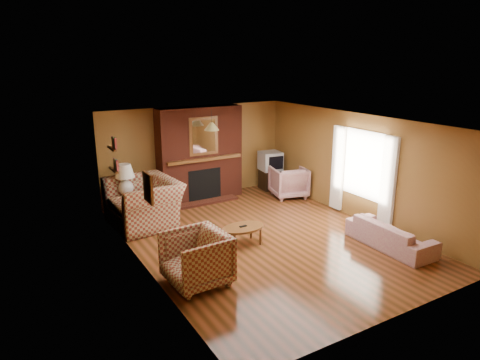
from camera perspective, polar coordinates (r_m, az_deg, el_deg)
floor at (r=8.86m, az=3.22°, el=-7.78°), size 6.50×6.50×0.00m
ceiling at (r=8.19m, az=3.48°, el=7.77°), size 6.50×6.50×0.00m
wall_back at (r=11.21m, az=-5.92°, el=3.72°), size 6.50×0.00×6.50m
wall_front at (r=6.18m, az=20.45°, el=-7.62°), size 6.50×0.00×6.50m
wall_left at (r=7.41m, az=-12.98°, el=-3.06°), size 0.00×6.50×6.50m
wall_right at (r=10.01m, az=15.35°, el=1.74°), size 0.00×6.50×6.50m
fireplace at (r=10.98m, az=-5.33°, el=3.38°), size 2.20×0.82×2.40m
window_right at (r=9.86m, az=15.95°, el=1.04°), size 0.10×1.85×2.00m
bookshelf at (r=9.08m, az=-16.51°, el=3.24°), size 0.09×0.55×0.71m
botanical_print at (r=7.04m, az=-12.14°, el=-1.02°), size 0.05×0.40×0.50m
pendant_light at (r=10.22m, az=-3.80°, el=7.14°), size 0.36×0.36×0.48m
plaid_loveseat at (r=9.63m, az=-12.71°, el=-2.95°), size 1.48×1.66×1.01m
plaid_armchair at (r=7.06m, az=-5.86°, el=-10.40°), size 1.02×0.99×0.88m
floral_sofa at (r=8.88m, az=19.41°, el=-6.85°), size 0.73×1.79×0.52m
floral_armchair at (r=11.39m, az=6.50°, el=-0.24°), size 1.05×1.07×0.80m
coffee_table at (r=8.45m, az=0.41°, el=-6.53°), size 0.89×0.55×0.40m
side_table at (r=10.04m, az=-14.79°, el=-3.55°), size 0.45×0.45×0.60m
table_lamp at (r=9.83m, az=-15.08°, el=0.27°), size 0.43×0.43×0.71m
tv_stand at (r=12.03m, az=4.01°, el=0.09°), size 0.55×0.51×0.55m
crt_tv at (r=11.90m, az=4.08°, el=2.55°), size 0.62×0.62×0.51m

